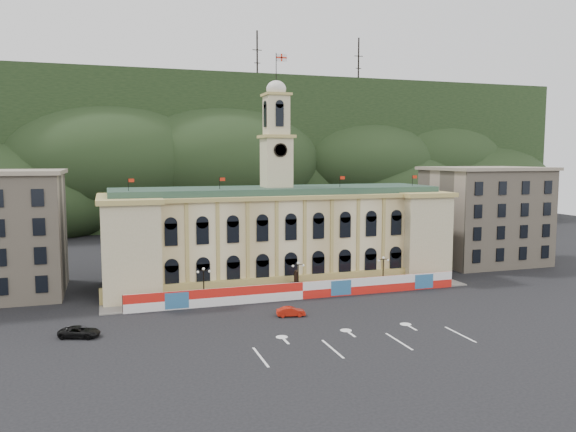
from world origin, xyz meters
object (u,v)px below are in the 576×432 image
object	(u,v)px
lamp_center	(298,275)
black_suv	(80,332)
red_sedan	(291,312)
statue	(296,287)

from	to	relation	value
lamp_center	black_suv	world-z (taller)	lamp_center
red_sedan	black_suv	xyz separation A→B (m)	(-25.62, -0.64, 0.03)
lamp_center	red_sedan	world-z (taller)	lamp_center
statue	red_sedan	world-z (taller)	statue
statue	lamp_center	bearing A→B (deg)	-90.00
lamp_center	black_suv	distance (m)	31.87
red_sedan	black_suv	distance (m)	25.63
black_suv	lamp_center	bearing A→B (deg)	-51.32
statue	red_sedan	bearing A→B (deg)	-111.99
statue	lamp_center	xyz separation A→B (m)	(0.00, -1.00, 1.89)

